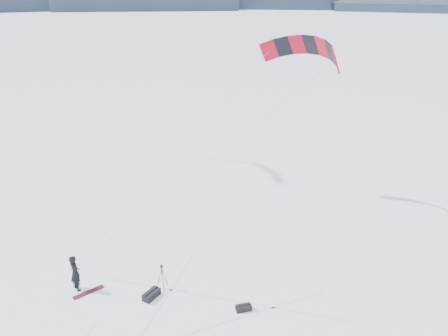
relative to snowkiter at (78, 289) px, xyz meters
name	(u,v)px	position (x,y,z in m)	size (l,w,h in m)	color
ground	(126,311)	(1.81, -2.56, 0.00)	(1800.00, 1800.00, 0.00)	white
horizon_hills	(116,219)	(1.81, -2.56, 4.80)	(704.47, 706.88, 10.77)	#1B2633
snow_tracks	(95,325)	(0.37, -2.89, 0.00)	(13.93, 10.25, 0.01)	silver
snowkiter	(78,289)	(0.00, 0.00, 0.00)	(0.70, 0.46, 1.91)	black
snowboard	(89,292)	(0.46, -0.50, 0.02)	(1.54, 0.29, 0.04)	maroon
tripod	(162,274)	(3.86, -1.66, 0.86)	(0.61, 0.55, 1.34)	black
gear_bag_a	(151,294)	(3.17, -2.12, 0.18)	(1.00, 0.86, 0.41)	black
gear_bag_b	(244,308)	(6.79, -4.71, 0.14)	(0.75, 0.45, 0.33)	black
power_kite	(304,51)	(15.19, 4.11, 10.18)	(16.54, 7.05, 9.89)	#B7061E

